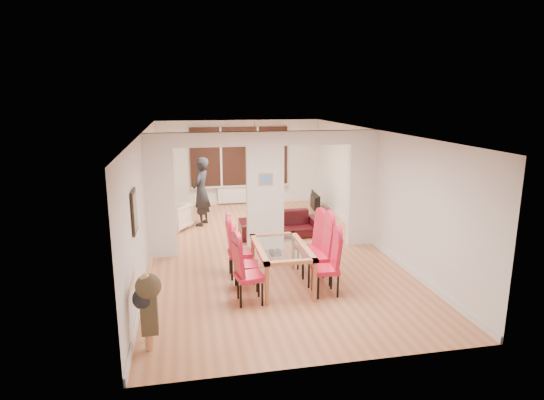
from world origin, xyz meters
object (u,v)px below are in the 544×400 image
object	(u,v)px
dining_chair_lc	(240,249)
dining_chair_rb	(317,252)
coffee_table	(266,213)
bottle	(256,204)
person	(201,192)
television	(312,202)
dining_chair_la	(250,272)
dining_chair_lb	(246,261)
dining_table	(281,266)
sofa	(280,224)
dining_chair_ra	(325,265)
armchair	(174,217)
dining_chair_rc	(310,245)
bowl	(271,207)

from	to	relation	value
dining_chair_lc	dining_chair_rb	bearing A→B (deg)	-25.01
coffee_table	bottle	xyz separation A→B (m)	(-0.24, 0.09, 0.25)
person	television	xyz separation A→B (m)	(3.23, 0.78, -0.62)
dining_chair_la	dining_chair_lb	world-z (taller)	dining_chair_la
dining_chair_lb	person	distance (m)	4.32
dining_chair_lb	bottle	xyz separation A→B (m)	(0.97, 4.86, -0.16)
dining_table	sofa	distance (m)	2.97
dining_chair_lb	dining_chair_ra	bearing A→B (deg)	-12.21
dining_table	dining_chair_lc	distance (m)	0.89
person	dining_table	bearing A→B (deg)	38.91
dining_chair_la	person	distance (m)	4.85
armchair	dining_chair_rb	bearing A→B (deg)	-25.01
dining_table	television	world-z (taller)	dining_table
dining_chair_la	dining_chair_ra	world-z (taller)	dining_chair_la
dining_chair_lc	armchair	world-z (taller)	dining_chair_lc
dining_chair_lb	dining_chair_rc	distance (m)	1.40
armchair	coffee_table	distance (m)	2.64
armchair	bottle	world-z (taller)	armchair
dining_chair_lb	armchair	distance (m)	4.18
dining_table	bottle	bearing A→B (deg)	86.09
dining_table	bowl	size ratio (longest dim) A/B	6.77
dining_chair_lc	dining_chair_ra	bearing A→B (deg)	-40.20
bottle	dining_chair_rc	bearing A→B (deg)	-85.63
dining_chair_lc	television	xyz separation A→B (m)	(2.68, 4.44, -0.26)
dining_chair_lb	dining_chair_rb	world-z (taller)	dining_chair_rb
sofa	person	distance (m)	2.33
dining_chair_ra	bowl	xyz separation A→B (m)	(0.09, 5.31, -0.29)
dining_chair_la	sofa	distance (m)	3.71
dining_table	bowl	world-z (taller)	dining_table
dining_chair_la	bowl	size ratio (longest dim) A/B	4.57
sofa	armchair	distance (m)	2.74
bottle	sofa	bearing A→B (deg)	-81.67
dining_table	bowl	xyz separation A→B (m)	(0.74, 4.81, -0.14)
dining_chair_ra	television	size ratio (longest dim) A/B	1.09
dining_chair_rb	armchair	xyz separation A→B (m)	(-2.58, 3.95, -0.26)
dining_chair_lc	sofa	distance (m)	2.68
person	bowl	world-z (taller)	person
dining_chair_lc	dining_chair_lb	bearing A→B (deg)	-88.35
dining_table	dining_chair_lb	size ratio (longest dim) A/B	1.54
dining_chair_lb	sofa	bearing A→B (deg)	74.82
bowl	armchair	bearing A→B (deg)	-161.86
sofa	armchair	xyz separation A→B (m)	(-2.55, 1.03, 0.04)
person	dining_chair_lc	bearing A→B (deg)	31.40
dining_chair_rb	armchair	distance (m)	4.72
dining_chair_ra	dining_chair_rc	distance (m)	0.99
dining_chair_rc	television	size ratio (longest dim) A/B	1.14
dining_chair_rc	person	xyz separation A→B (m)	(-1.88, 3.74, 0.34)
bowl	coffee_table	bearing A→B (deg)	-156.43
dining_chair_ra	dining_table	bearing A→B (deg)	147.32
dining_table	dining_chair_rc	distance (m)	0.84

